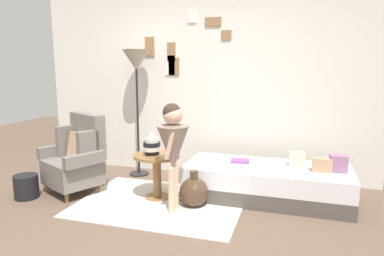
{
  "coord_description": "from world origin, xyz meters",
  "views": [
    {
      "loc": [
        1.32,
        -2.91,
        1.59
      ],
      "look_at": [
        0.15,
        0.95,
        0.85
      ],
      "focal_mm": 33.21,
      "sensor_mm": 36.0,
      "label": 1
    }
  ],
  "objects_px": {
    "daybed": "(266,182)",
    "demijohn_near": "(194,192)",
    "floor_lamp": "(136,66)",
    "person_child": "(173,143)",
    "armchair": "(77,157)",
    "book_on_daybed": "(240,161)",
    "magazine_basket": "(26,187)",
    "vase_striped": "(152,146)",
    "side_table": "(157,167)"
  },
  "relations": [
    {
      "from": "side_table",
      "to": "vase_striped",
      "type": "height_order",
      "value": "vase_striped"
    },
    {
      "from": "person_child",
      "to": "book_on_daybed",
      "type": "xyz_separation_m",
      "value": [
        0.59,
        0.75,
        -0.35
      ]
    },
    {
      "from": "daybed",
      "to": "vase_striped",
      "type": "relative_size",
      "value": 7.32
    },
    {
      "from": "daybed",
      "to": "person_child",
      "type": "relative_size",
      "value": 1.62
    },
    {
      "from": "person_child",
      "to": "floor_lamp",
      "type": "bearing_deg",
      "value": 130.03
    },
    {
      "from": "armchair",
      "to": "magazine_basket",
      "type": "xyz_separation_m",
      "value": [
        -0.47,
        -0.38,
        -0.3
      ]
    },
    {
      "from": "armchair",
      "to": "demijohn_near",
      "type": "xyz_separation_m",
      "value": [
        1.52,
        -0.04,
        -0.27
      ]
    },
    {
      "from": "person_child",
      "to": "demijohn_near",
      "type": "relative_size",
      "value": 2.85
    },
    {
      "from": "daybed",
      "to": "armchair",
      "type": "bearing_deg",
      "value": -169.41
    },
    {
      "from": "person_child",
      "to": "book_on_daybed",
      "type": "distance_m",
      "value": 1.02
    },
    {
      "from": "book_on_daybed",
      "to": "daybed",
      "type": "bearing_deg",
      "value": -13.83
    },
    {
      "from": "armchair",
      "to": "book_on_daybed",
      "type": "relative_size",
      "value": 4.41
    },
    {
      "from": "person_child",
      "to": "demijohn_near",
      "type": "bearing_deg",
      "value": 51.29
    },
    {
      "from": "side_table",
      "to": "vase_striped",
      "type": "relative_size",
      "value": 2.11
    },
    {
      "from": "side_table",
      "to": "book_on_daybed",
      "type": "relative_size",
      "value": 2.5
    },
    {
      "from": "side_table",
      "to": "magazine_basket",
      "type": "height_order",
      "value": "side_table"
    },
    {
      "from": "person_child",
      "to": "book_on_daybed",
      "type": "relative_size",
      "value": 5.38
    },
    {
      "from": "vase_striped",
      "to": "floor_lamp",
      "type": "distance_m",
      "value": 1.33
    },
    {
      "from": "side_table",
      "to": "book_on_daybed",
      "type": "xyz_separation_m",
      "value": [
        0.92,
        0.43,
        0.03
      ]
    },
    {
      "from": "side_table",
      "to": "magazine_basket",
      "type": "bearing_deg",
      "value": -163.28
    },
    {
      "from": "person_child",
      "to": "side_table",
      "type": "bearing_deg",
      "value": 134.9
    },
    {
      "from": "magazine_basket",
      "to": "demijohn_near",
      "type": "bearing_deg",
      "value": 9.63
    },
    {
      "from": "daybed",
      "to": "demijohn_near",
      "type": "height_order",
      "value": "demijohn_near"
    },
    {
      "from": "side_table",
      "to": "magazine_basket",
      "type": "xyz_separation_m",
      "value": [
        -1.5,
        -0.45,
        -0.24
      ]
    },
    {
      "from": "daybed",
      "to": "side_table",
      "type": "relative_size",
      "value": 3.47
    },
    {
      "from": "demijohn_near",
      "to": "magazine_basket",
      "type": "bearing_deg",
      "value": -170.37
    },
    {
      "from": "person_child",
      "to": "daybed",
      "type": "bearing_deg",
      "value": 36.04
    },
    {
      "from": "floor_lamp",
      "to": "daybed",
      "type": "bearing_deg",
      "value": -13.05
    },
    {
      "from": "vase_striped",
      "to": "demijohn_near",
      "type": "bearing_deg",
      "value": -9.04
    },
    {
      "from": "daybed",
      "to": "magazine_basket",
      "type": "bearing_deg",
      "value": -163.73
    },
    {
      "from": "person_child",
      "to": "vase_striped",
      "type": "bearing_deg",
      "value": 141.35
    },
    {
      "from": "armchair",
      "to": "person_child",
      "type": "bearing_deg",
      "value": -10.38
    },
    {
      "from": "floor_lamp",
      "to": "person_child",
      "type": "relative_size",
      "value": 1.5
    },
    {
      "from": "floor_lamp",
      "to": "magazine_basket",
      "type": "height_order",
      "value": "floor_lamp"
    },
    {
      "from": "daybed",
      "to": "person_child",
      "type": "distance_m",
      "value": 1.27
    },
    {
      "from": "demijohn_near",
      "to": "vase_striped",
      "type": "bearing_deg",
      "value": 170.96
    },
    {
      "from": "side_table",
      "to": "book_on_daybed",
      "type": "bearing_deg",
      "value": 25.28
    },
    {
      "from": "armchair",
      "to": "vase_striped",
      "type": "bearing_deg",
      "value": 2.74
    },
    {
      "from": "floor_lamp",
      "to": "demijohn_near",
      "type": "relative_size",
      "value": 4.27
    },
    {
      "from": "armchair",
      "to": "vase_striped",
      "type": "relative_size",
      "value": 3.72
    },
    {
      "from": "armchair",
      "to": "daybed",
      "type": "bearing_deg",
      "value": 10.59
    },
    {
      "from": "daybed",
      "to": "magazine_basket",
      "type": "height_order",
      "value": "daybed"
    },
    {
      "from": "side_table",
      "to": "vase_striped",
      "type": "bearing_deg",
      "value": -149.58
    },
    {
      "from": "demijohn_near",
      "to": "magazine_basket",
      "type": "distance_m",
      "value": 2.02
    },
    {
      "from": "person_child",
      "to": "magazine_basket",
      "type": "relative_size",
      "value": 4.22
    },
    {
      "from": "book_on_daybed",
      "to": "magazine_basket",
      "type": "distance_m",
      "value": 2.58
    },
    {
      "from": "side_table",
      "to": "floor_lamp",
      "type": "distance_m",
      "value": 1.52
    },
    {
      "from": "armchair",
      "to": "magazine_basket",
      "type": "distance_m",
      "value": 0.67
    },
    {
      "from": "vase_striped",
      "to": "demijohn_near",
      "type": "relative_size",
      "value": 0.63
    },
    {
      "from": "floor_lamp",
      "to": "book_on_daybed",
      "type": "relative_size",
      "value": 8.06
    }
  ]
}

